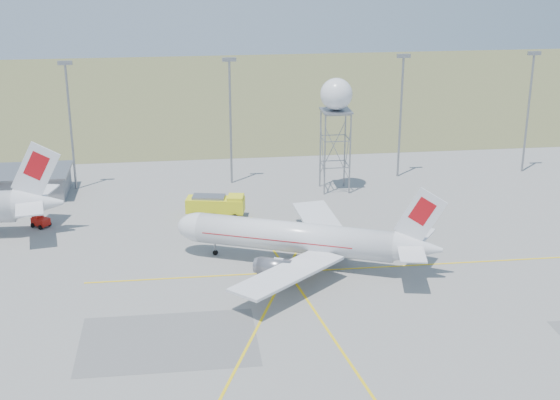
{
  "coord_description": "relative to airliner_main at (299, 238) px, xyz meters",
  "views": [
    {
      "loc": [
        -17.67,
        -55.77,
        39.79
      ],
      "look_at": [
        -5.35,
        40.0,
        5.83
      ],
      "focal_mm": 50.0,
      "sensor_mm": 36.0,
      "label": 1
    }
  ],
  "objects": [
    {
      "name": "grass_strip",
      "position": [
        4.02,
        107.87,
        -3.49
      ],
      "size": [
        400.0,
        120.0,
        0.03
      ],
      "primitive_type": "cube",
      "color": "#565F34",
      "rests_on": "ground"
    },
    {
      "name": "radar_tower",
      "position": [
        10.0,
        28.06,
        6.58
      ],
      "size": [
        4.97,
        4.97,
        17.98
      ],
      "color": "gray",
      "rests_on": "ground"
    },
    {
      "name": "airliner_main",
      "position": [
        0.0,
        0.0,
        0.0
      ],
      "size": [
        32.25,
        30.16,
        11.44
      ],
      "rotation": [
        0.0,
        0.0,
        2.75
      ],
      "color": "silver",
      "rests_on": "ground"
    },
    {
      "name": "building_grey",
      "position": [
        -40.98,
        31.87,
        -1.53
      ],
      "size": [
        19.0,
        10.0,
        3.9
      ],
      "color": "gray",
      "rests_on": "ground"
    },
    {
      "name": "fire_truck",
      "position": [
        -9.18,
        18.12,
        -1.9
      ],
      "size": [
        8.72,
        4.67,
        3.33
      ],
      "rotation": [
        0.0,
        0.0,
        -0.2
      ],
      "color": "yellow",
      "rests_on": "ground"
    },
    {
      "name": "mast_c",
      "position": [
        22.02,
        33.87,
        8.57
      ],
      "size": [
        2.2,
        0.5,
        20.5
      ],
      "color": "gray",
      "rests_on": "ground"
    },
    {
      "name": "mast_a",
      "position": [
        -30.98,
        33.87,
        8.57
      ],
      "size": [
        2.2,
        0.5,
        20.5
      ],
      "color": "gray",
      "rests_on": "ground"
    },
    {
      "name": "mast_d",
      "position": [
        44.02,
        33.87,
        8.57
      ],
      "size": [
        2.2,
        0.5,
        20.5
      ],
      "color": "gray",
      "rests_on": "ground"
    },
    {
      "name": "baggage_tug",
      "position": [
        -33.95,
        17.4,
        -2.81
      ],
      "size": [
        2.89,
        2.85,
        1.84
      ],
      "rotation": [
        0.0,
        0.0,
        -0.68
      ],
      "color": "#AE140C",
      "rests_on": "ground"
    },
    {
      "name": "mast_b",
      "position": [
        -5.98,
        33.87,
        8.57
      ],
      "size": [
        2.2,
        0.5,
        20.5
      ],
      "color": "gray",
      "rests_on": "ground"
    }
  ]
}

